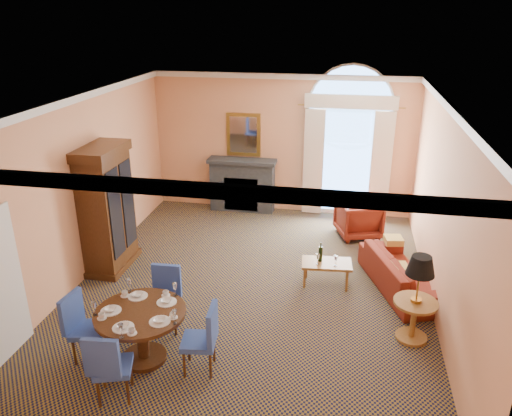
% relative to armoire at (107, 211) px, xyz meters
% --- Properties ---
extents(ground, '(7.50, 7.50, 0.00)m').
position_rel_armoire_xyz_m(ground, '(2.72, -0.33, -1.12)').
color(ground, black).
rests_on(ground, ground).
extents(room_envelope, '(6.04, 7.52, 3.45)m').
position_rel_armoire_xyz_m(room_envelope, '(2.69, 0.34, 1.39)').
color(room_envelope, '#E89E6E').
rests_on(room_envelope, ground).
extents(armoire, '(0.67, 1.18, 2.32)m').
position_rel_armoire_xyz_m(armoire, '(0.00, 0.00, 0.00)').
color(armoire, '#341C0B').
rests_on(armoire, ground).
extents(dining_table, '(1.22, 1.22, 0.97)m').
position_rel_armoire_xyz_m(dining_table, '(1.64, -2.46, -0.54)').
color(dining_table, '#341C0B').
rests_on(dining_table, ground).
extents(dining_chair_north, '(0.55, 0.55, 0.99)m').
position_rel_armoire_xyz_m(dining_chair_north, '(1.67, -1.64, -0.55)').
color(dining_chair_north, '#264296').
rests_on(dining_chair_north, ground).
extents(dining_chair_south, '(0.55, 0.55, 0.99)m').
position_rel_armoire_xyz_m(dining_chair_south, '(1.56, -3.28, -0.55)').
color(dining_chair_south, '#264296').
rests_on(dining_chair_south, ground).
extents(dining_chair_east, '(0.50, 0.49, 0.99)m').
position_rel_armoire_xyz_m(dining_chair_east, '(2.55, -2.52, -0.55)').
color(dining_chair_east, '#264296').
rests_on(dining_chair_east, ground).
extents(dining_chair_west, '(0.52, 0.52, 0.99)m').
position_rel_armoire_xyz_m(dining_chair_west, '(0.81, -2.55, -0.55)').
color(dining_chair_west, '#264296').
rests_on(dining_chair_west, ground).
extents(sofa, '(1.45, 2.21, 0.60)m').
position_rel_armoire_xyz_m(sofa, '(5.27, 0.15, -0.82)').
color(sofa, maroon).
rests_on(sofa, ground).
extents(armchair, '(1.08, 1.09, 0.79)m').
position_rel_armoire_xyz_m(armchair, '(4.54, 2.22, -0.72)').
color(armchair, maroon).
rests_on(armchair, ground).
extents(coffee_table, '(0.89, 0.55, 0.79)m').
position_rel_armoire_xyz_m(coffee_table, '(3.98, 0.03, -0.71)').
color(coffee_table, '#9B672E').
rests_on(coffee_table, ground).
extents(side_table, '(0.63, 0.63, 1.32)m').
position_rel_armoire_xyz_m(side_table, '(5.32, -1.29, -0.26)').
color(side_table, '#9B672E').
rests_on(side_table, ground).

